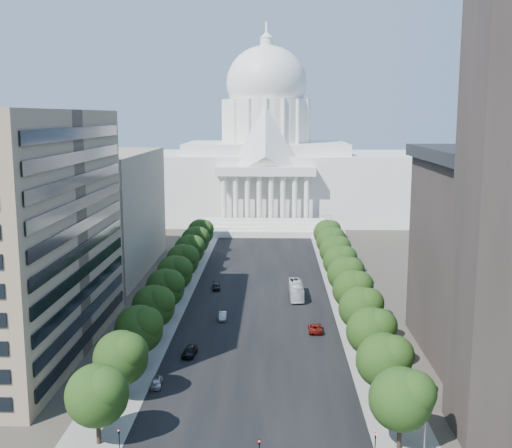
# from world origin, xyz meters

# --- Properties ---
(road_asphalt) EXTENTS (30.00, 260.00, 0.01)m
(road_asphalt) POSITION_xyz_m (0.00, 90.00, 0.00)
(road_asphalt) COLOR black
(road_asphalt) RESTS_ON ground
(sidewalk_left) EXTENTS (8.00, 260.00, 0.02)m
(sidewalk_left) POSITION_xyz_m (-19.00, 90.00, 0.00)
(sidewalk_left) COLOR gray
(sidewalk_left) RESTS_ON ground
(sidewalk_right) EXTENTS (8.00, 260.00, 0.02)m
(sidewalk_right) POSITION_xyz_m (19.00, 90.00, 0.00)
(sidewalk_right) COLOR gray
(sidewalk_right) RESTS_ON ground
(capitol) EXTENTS (120.00, 56.00, 73.00)m
(capitol) POSITION_xyz_m (0.00, 184.89, 20.01)
(capitol) COLOR white
(capitol) RESTS_ON ground
(office_block_left_far) EXTENTS (38.00, 52.00, 30.00)m
(office_block_left_far) POSITION_xyz_m (-48.00, 100.00, 15.00)
(office_block_left_far) COLOR gray
(office_block_left_far) RESTS_ON ground
(tree_l_a) EXTENTS (7.79, 7.60, 9.97)m
(tree_l_a) POSITION_xyz_m (-17.66, 11.81, 6.45)
(tree_l_a) COLOR #33261C
(tree_l_a) RESTS_ON ground
(tree_l_b) EXTENTS (7.79, 7.60, 9.97)m
(tree_l_b) POSITION_xyz_m (-17.66, 23.81, 6.45)
(tree_l_b) COLOR #33261C
(tree_l_b) RESTS_ON ground
(tree_l_c) EXTENTS (7.79, 7.60, 9.97)m
(tree_l_c) POSITION_xyz_m (-17.66, 35.81, 6.45)
(tree_l_c) COLOR #33261C
(tree_l_c) RESTS_ON ground
(tree_l_d) EXTENTS (7.79, 7.60, 9.97)m
(tree_l_d) POSITION_xyz_m (-17.66, 47.81, 6.45)
(tree_l_d) COLOR #33261C
(tree_l_d) RESTS_ON ground
(tree_l_e) EXTENTS (7.79, 7.60, 9.97)m
(tree_l_e) POSITION_xyz_m (-17.66, 59.81, 6.45)
(tree_l_e) COLOR #33261C
(tree_l_e) RESTS_ON ground
(tree_l_f) EXTENTS (7.79, 7.60, 9.97)m
(tree_l_f) POSITION_xyz_m (-17.66, 71.81, 6.45)
(tree_l_f) COLOR #33261C
(tree_l_f) RESTS_ON ground
(tree_l_g) EXTENTS (7.79, 7.60, 9.97)m
(tree_l_g) POSITION_xyz_m (-17.66, 83.81, 6.45)
(tree_l_g) COLOR #33261C
(tree_l_g) RESTS_ON ground
(tree_l_h) EXTENTS (7.79, 7.60, 9.97)m
(tree_l_h) POSITION_xyz_m (-17.66, 95.81, 6.45)
(tree_l_h) COLOR #33261C
(tree_l_h) RESTS_ON ground
(tree_l_i) EXTENTS (7.79, 7.60, 9.97)m
(tree_l_i) POSITION_xyz_m (-17.66, 107.81, 6.45)
(tree_l_i) COLOR #33261C
(tree_l_i) RESTS_ON ground
(tree_l_j) EXTENTS (7.79, 7.60, 9.97)m
(tree_l_j) POSITION_xyz_m (-17.66, 119.81, 6.45)
(tree_l_j) COLOR #33261C
(tree_l_j) RESTS_ON ground
(tree_r_a) EXTENTS (7.79, 7.60, 9.97)m
(tree_r_a) POSITION_xyz_m (18.34, 11.81, 6.45)
(tree_r_a) COLOR #33261C
(tree_r_a) RESTS_ON ground
(tree_r_b) EXTENTS (7.79, 7.60, 9.97)m
(tree_r_b) POSITION_xyz_m (18.34, 23.81, 6.45)
(tree_r_b) COLOR #33261C
(tree_r_b) RESTS_ON ground
(tree_r_c) EXTENTS (7.79, 7.60, 9.97)m
(tree_r_c) POSITION_xyz_m (18.34, 35.81, 6.45)
(tree_r_c) COLOR #33261C
(tree_r_c) RESTS_ON ground
(tree_r_d) EXTENTS (7.79, 7.60, 9.97)m
(tree_r_d) POSITION_xyz_m (18.34, 47.81, 6.45)
(tree_r_d) COLOR #33261C
(tree_r_d) RESTS_ON ground
(tree_r_e) EXTENTS (7.79, 7.60, 9.97)m
(tree_r_e) POSITION_xyz_m (18.34, 59.81, 6.45)
(tree_r_e) COLOR #33261C
(tree_r_e) RESTS_ON ground
(tree_r_f) EXTENTS (7.79, 7.60, 9.97)m
(tree_r_f) POSITION_xyz_m (18.34, 71.81, 6.45)
(tree_r_f) COLOR #33261C
(tree_r_f) RESTS_ON ground
(tree_r_g) EXTENTS (7.79, 7.60, 9.97)m
(tree_r_g) POSITION_xyz_m (18.34, 83.81, 6.45)
(tree_r_g) COLOR #33261C
(tree_r_g) RESTS_ON ground
(tree_r_h) EXTENTS (7.79, 7.60, 9.97)m
(tree_r_h) POSITION_xyz_m (18.34, 95.81, 6.45)
(tree_r_h) COLOR #33261C
(tree_r_h) RESTS_ON ground
(tree_r_i) EXTENTS (7.79, 7.60, 9.97)m
(tree_r_i) POSITION_xyz_m (18.34, 107.81, 6.45)
(tree_r_i) COLOR #33261C
(tree_r_i) RESTS_ON ground
(tree_r_j) EXTENTS (7.79, 7.60, 9.97)m
(tree_r_j) POSITION_xyz_m (18.34, 119.81, 6.45)
(tree_r_j) COLOR #33261C
(tree_r_j) RESTS_ON ground
(traffic_signal_left) EXTENTS (0.18, 0.49, 4.30)m
(traffic_signal_left) POSITION_xyz_m (-14.50, 7.99, 3.09)
(traffic_signal_left) COLOR black
(traffic_signal_left) RESTS_ON ground
(traffic_signal_right) EXTENTS (0.18, 0.49, 4.30)m
(traffic_signal_right) POSITION_xyz_m (14.50, 7.99, 3.09)
(traffic_signal_right) COLOR black
(traffic_signal_right) RESTS_ON ground
(traffic_signal_median) EXTENTS (0.18, 0.49, 4.30)m
(traffic_signal_median) POSITION_xyz_m (1.50, 5.99, 3.09)
(traffic_signal_median) COLOR black
(traffic_signal_median) RESTS_ON ground
(streetlight_a) EXTENTS (2.61, 0.44, 9.00)m
(streetlight_a) POSITION_xyz_m (19.90, 10.00, 5.82)
(streetlight_a) COLOR gray
(streetlight_a) RESTS_ON ground
(streetlight_b) EXTENTS (2.61, 0.44, 9.00)m
(streetlight_b) POSITION_xyz_m (19.90, 35.00, 5.82)
(streetlight_b) COLOR gray
(streetlight_b) RESTS_ON ground
(streetlight_c) EXTENTS (2.61, 0.44, 9.00)m
(streetlight_c) POSITION_xyz_m (19.90, 60.00, 5.82)
(streetlight_c) COLOR gray
(streetlight_c) RESTS_ON ground
(streetlight_d) EXTENTS (2.61, 0.44, 9.00)m
(streetlight_d) POSITION_xyz_m (19.90, 85.00, 5.82)
(streetlight_d) COLOR gray
(streetlight_d) RESTS_ON ground
(streetlight_e) EXTENTS (2.61, 0.44, 9.00)m
(streetlight_e) POSITION_xyz_m (19.90, 110.00, 5.82)
(streetlight_e) COLOR gray
(streetlight_e) RESTS_ON ground
(streetlight_f) EXTENTS (2.61, 0.44, 9.00)m
(streetlight_f) POSITION_xyz_m (19.90, 135.00, 5.82)
(streetlight_f) COLOR gray
(streetlight_f) RESTS_ON ground
(car_dark_a) EXTENTS (2.51, 4.93, 1.61)m
(car_dark_a) POSITION_xyz_m (-10.79, 40.80, 0.80)
(car_dark_a) COLOR black
(car_dark_a) RESTS_ON ground
(car_silver) EXTENTS (1.67, 4.23, 1.37)m
(car_silver) POSITION_xyz_m (-6.86, 60.01, 0.68)
(car_silver) COLOR #939599
(car_silver) RESTS_ON ground
(car_red) EXTENTS (2.45, 5.30, 1.47)m
(car_red) POSITION_xyz_m (10.62, 53.37, 0.74)
(car_red) COLOR maroon
(car_red) RESTS_ON ground
(car_dark_b) EXTENTS (2.24, 4.56, 1.28)m
(car_dark_b) POSITION_xyz_m (-10.06, 81.70, 0.64)
(car_dark_b) COLOR black
(car_dark_b) RESTS_ON ground
(car_parked) EXTENTS (1.83, 3.89, 1.29)m
(car_parked) POSITION_xyz_m (-14.00, 28.51, 0.64)
(car_parked) COLOR #93969A
(car_parked) RESTS_ON ground
(city_bus) EXTENTS (3.00, 11.91, 3.30)m
(city_bus) POSITION_xyz_m (7.90, 75.64, 1.65)
(city_bus) COLOR silver
(city_bus) RESTS_ON ground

